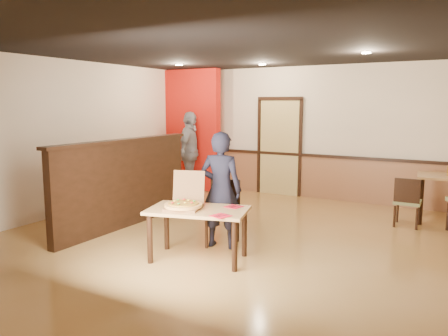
% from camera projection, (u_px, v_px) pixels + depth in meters
% --- Properties ---
extents(floor, '(7.00, 7.00, 0.00)m').
position_uv_depth(floor, '(238.00, 241.00, 6.44)').
color(floor, '#B48446').
rests_on(floor, ground).
extents(ceiling, '(7.00, 7.00, 0.00)m').
position_uv_depth(ceiling, '(239.00, 46.00, 6.03)').
color(ceiling, black).
rests_on(ceiling, wall_back).
extents(wall_back, '(7.00, 0.00, 7.00)m').
position_uv_depth(wall_back, '(316.00, 133.00, 9.25)').
color(wall_back, beige).
rests_on(wall_back, floor).
extents(wall_left, '(0.00, 7.00, 7.00)m').
position_uv_depth(wall_left, '(69.00, 137.00, 7.95)').
color(wall_left, beige).
rests_on(wall_left, floor).
extents(wainscot_back, '(7.00, 0.04, 0.90)m').
position_uv_depth(wainscot_back, '(314.00, 177.00, 9.36)').
color(wainscot_back, '#935D3B').
rests_on(wainscot_back, floor).
extents(chair_rail_back, '(7.00, 0.06, 0.06)m').
position_uv_depth(chair_rail_back, '(314.00, 155.00, 9.27)').
color(chair_rail_back, black).
rests_on(chair_rail_back, wall_back).
extents(back_door, '(0.90, 0.06, 2.10)m').
position_uv_depth(back_door, '(279.00, 148.00, 9.65)').
color(back_door, tan).
rests_on(back_door, wall_back).
extents(booth_partition, '(0.20, 3.10, 1.44)m').
position_uv_depth(booth_partition, '(125.00, 182.00, 7.14)').
color(booth_partition, black).
rests_on(booth_partition, floor).
extents(red_accent_panel, '(1.60, 0.20, 2.78)m').
position_uv_depth(red_accent_panel, '(189.00, 130.00, 10.24)').
color(red_accent_panel, red).
rests_on(red_accent_panel, floor).
extents(spot_a, '(0.14, 0.14, 0.02)m').
position_uv_depth(spot_a, '(179.00, 65.00, 8.71)').
color(spot_a, beige).
rests_on(spot_a, ceiling).
extents(spot_b, '(0.14, 0.14, 0.02)m').
position_uv_depth(spot_b, '(262.00, 64.00, 8.58)').
color(spot_b, beige).
rests_on(spot_b, ceiling).
extents(spot_c, '(0.14, 0.14, 0.02)m').
position_uv_depth(spot_c, '(366.00, 53.00, 6.64)').
color(spot_c, beige).
rests_on(spot_c, ceiling).
extents(main_table, '(1.41, 1.02, 0.68)m').
position_uv_depth(main_table, '(198.00, 217.00, 5.60)').
color(main_table, '#B7854D').
rests_on(main_table, floor).
extents(diner_chair, '(0.57, 0.57, 0.92)m').
position_uv_depth(diner_chair, '(223.00, 209.00, 6.27)').
color(diner_chair, olive).
rests_on(diner_chair, floor).
extents(side_chair_left, '(0.41, 0.41, 0.82)m').
position_uv_depth(side_chair_left, '(407.00, 200.00, 7.12)').
color(side_chair_left, olive).
rests_on(side_chair_left, floor).
extents(side_table, '(0.83, 0.83, 0.81)m').
position_uv_depth(side_table, '(441.00, 186.00, 7.40)').
color(side_table, '#B7854D').
rests_on(side_table, floor).
extents(diner, '(0.66, 0.50, 1.64)m').
position_uv_depth(diner, '(221.00, 190.00, 6.08)').
color(diner, black).
rests_on(diner, floor).
extents(passerby, '(0.73, 1.16, 1.84)m').
position_uv_depth(passerby, '(190.00, 152.00, 9.85)').
color(passerby, gray).
rests_on(passerby, floor).
extents(pizza_box, '(0.56, 0.61, 0.45)m').
position_uv_depth(pizza_box, '(184.00, 204.00, 5.62)').
color(pizza_box, brown).
rests_on(pizza_box, main_table).
extents(pizza, '(0.51, 0.51, 0.03)m').
position_uv_depth(pizza, '(183.00, 205.00, 5.58)').
color(pizza, '#C79148').
rests_on(pizza, pizza_box).
extents(napkin_near, '(0.26, 0.26, 0.01)m').
position_uv_depth(napkin_near, '(221.00, 216.00, 5.22)').
color(napkin_near, red).
rests_on(napkin_near, main_table).
extents(napkin_far, '(0.22, 0.22, 0.01)m').
position_uv_depth(napkin_far, '(234.00, 207.00, 5.69)').
color(napkin_far, red).
rests_on(napkin_far, main_table).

